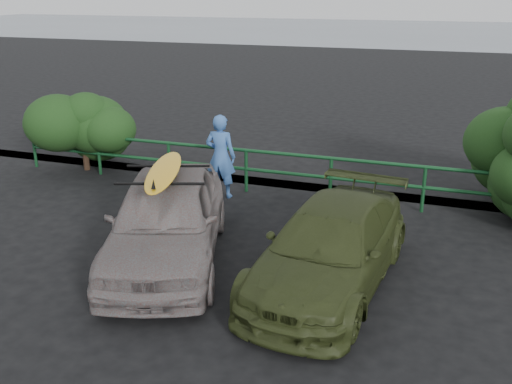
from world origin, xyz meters
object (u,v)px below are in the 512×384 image
sedan (167,219)px  guardrail (287,175)px  man (221,156)px  surfboard (164,171)px  olive_vehicle (330,247)px

sedan → guardrail: bearing=55.5°
sedan → man: man is taller
sedan → surfboard: size_ratio=1.92×
guardrail → surfboard: (-1.06, -3.83, 1.12)m
man → surfboard: 3.41m
olive_vehicle → guardrail: bearing=121.3°
sedan → olive_vehicle: (2.85, 0.07, -0.13)m
sedan → man: size_ratio=2.39×
sedan → olive_vehicle: sedan is taller
olive_vehicle → man: size_ratio=2.33×
surfboard → sedan: bearing=71.0°
sedan → olive_vehicle: size_ratio=1.03×
man → surfboard: size_ratio=0.80×
sedan → man: 3.35m
guardrail → olive_vehicle: size_ratio=3.15×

